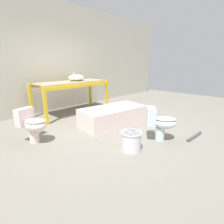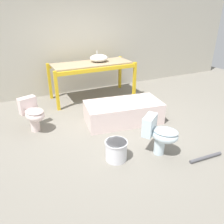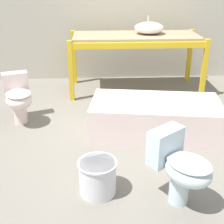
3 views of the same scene
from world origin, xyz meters
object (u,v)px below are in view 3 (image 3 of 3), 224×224
toilet_near (18,97)px  bathtub_main (155,115)px  bucket_white (98,177)px  toilet_far (181,166)px  sink_basin (149,28)px

toilet_near → bathtub_main: bearing=-32.1°
toilet_near → bucket_white: size_ratio=1.80×
toilet_near → toilet_far: bearing=-62.9°
sink_basin → toilet_far: sink_basin is taller
sink_basin → bathtub_main: 1.81m
sink_basin → toilet_near: sink_basin is taller
sink_basin → bucket_white: (-0.87, -2.73, -0.86)m
toilet_far → bucket_white: 0.75m
toilet_far → bucket_white: (-0.70, 0.16, -0.20)m
toilet_near → bucket_white: 1.84m
sink_basin → bucket_white: 2.99m
bathtub_main → toilet_near: size_ratio=2.57×
sink_basin → toilet_far: bearing=-93.3°
toilet_near → bucket_white: bearing=-74.9°
bathtub_main → toilet_near: bearing=175.1°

